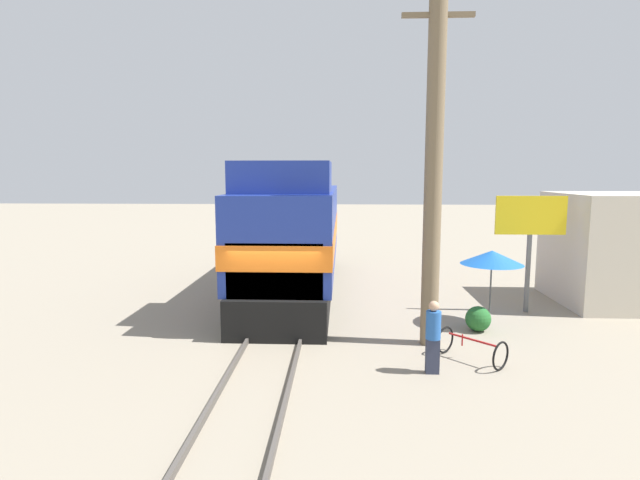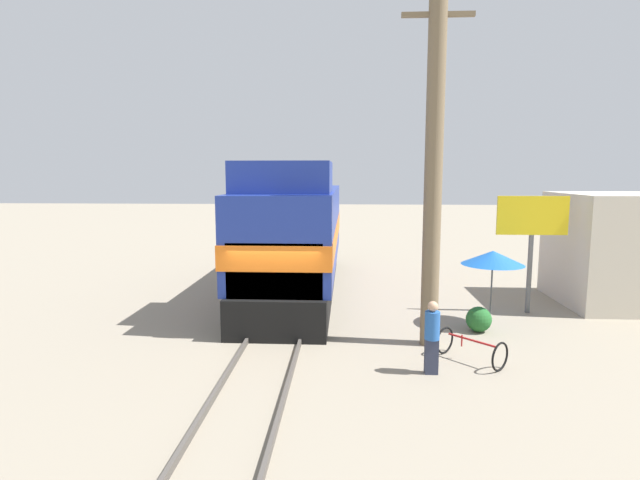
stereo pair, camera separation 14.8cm
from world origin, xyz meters
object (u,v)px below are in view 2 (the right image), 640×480
Objects in this scene: locomotive at (295,238)px; bicycle at (471,348)px; utility_pole at (434,162)px; billboard_sign at (532,224)px; vendor_umbrella at (493,258)px; person_bystander at (432,335)px.

bicycle is (4.98, -6.73, -1.77)m from locomotive.
utility_pole reaches higher than billboard_sign.
bicycle is (-1.29, -3.00, -1.71)m from vendor_umbrella.
vendor_umbrella reaches higher than person_bystander.
utility_pole reaches higher than vendor_umbrella.
person_bystander is at bearing -97.41° from utility_pole.
person_bystander is at bearing -127.25° from billboard_sign.
vendor_umbrella is 1.34× the size of person_bystander.
bicycle is at bearing -56.82° from utility_pole.
vendor_umbrella is at bearing -137.48° from billboard_sign.
vendor_umbrella is (6.27, -3.73, -0.06)m from locomotive.
vendor_umbrella is 2.37m from billboard_sign.
locomotive is 8.56m from bicycle.
utility_pole is at bearing -139.06° from billboard_sign.
utility_pole reaches higher than locomotive.
utility_pole is 4.41m from person_bystander.
utility_pole is at bearing -52.81° from locomotive.
utility_pole is 2.50× the size of billboard_sign.
locomotive is 8.25m from billboard_sign.
locomotive reaches higher than person_bystander.
locomotive is at bearing 149.24° from vendor_umbrella.
locomotive is 8.54m from person_bystander.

